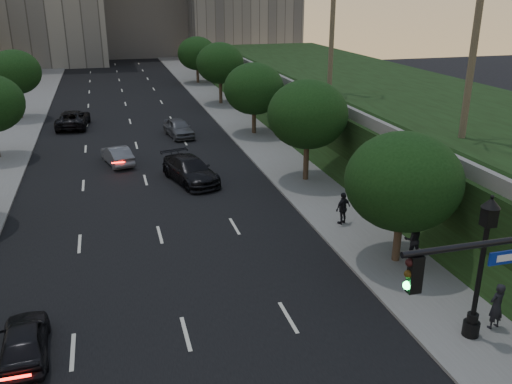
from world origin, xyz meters
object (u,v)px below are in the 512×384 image
object	(u,v)px
sedan_near_left	(24,340)
sedan_near_right	(190,170)
sedan_far_right	(179,128)
sedan_far_left	(73,119)
pedestrian_c	(343,208)
pedestrian_b	(413,239)
pedestrian_a	(496,306)
street_lamp	(480,275)
sedan_mid_left	(117,155)

from	to	relation	value
sedan_near_left	sedan_near_right	distance (m)	18.71
sedan_far_right	sedan_far_left	bearing A→B (deg)	136.70
sedan_far_right	pedestrian_c	size ratio (longest dim) A/B	2.59
sedan_near_left	pedestrian_c	distance (m)	16.85
pedestrian_b	sedan_near_right	bearing A→B (deg)	-43.79
sedan_far_right	pedestrian_c	xyz separation A→B (m)	(5.84, -21.46, 0.25)
pedestrian_a	street_lamp	bearing A→B (deg)	-0.93
sedan_near_left	pedestrian_c	size ratio (longest dim) A/B	2.19
sedan_far_left	pedestrian_b	distance (m)	35.88
pedestrian_c	sedan_near_left	bearing A→B (deg)	1.39
sedan_near_right	sedan_far_right	bearing A→B (deg)	70.29
street_lamp	sedan_near_right	bearing A→B (deg)	109.55
sedan_near_right	pedestrian_b	world-z (taller)	pedestrian_b
sedan_mid_left	street_lamp	bearing A→B (deg)	101.08
street_lamp	sedan_far_left	world-z (taller)	street_lamp
street_lamp	sedan_near_right	xyz separation A→B (m)	(-7.08, 19.94, -1.82)
sedan_near_right	sedan_far_right	xyz separation A→B (m)	(0.90, 12.10, -0.03)
street_lamp	sedan_far_left	size ratio (longest dim) A/B	0.98
street_lamp	sedan_mid_left	world-z (taller)	street_lamp
sedan_mid_left	sedan_far_right	xyz separation A→B (m)	(5.43, 6.79, 0.10)
sedan_near_left	pedestrian_c	bearing A→B (deg)	-157.21
sedan_mid_left	pedestrian_c	distance (m)	18.51
sedan_near_right	sedan_far_left	bearing A→B (deg)	98.46
sedan_far_left	sedan_mid_left	bearing A→B (deg)	110.75
sedan_far_left	pedestrian_a	size ratio (longest dim) A/B	3.11
street_lamp	sedan_far_right	size ratio (longest dim) A/B	1.23
sedan_near_right	pedestrian_c	size ratio (longest dim) A/B	3.17
sedan_far_left	sedan_near_left	bearing A→B (deg)	94.82
sedan_near_right	pedestrian_c	distance (m)	11.54
sedan_near_left	sedan_far_left	xyz separation A→B (m)	(0.36, 34.86, 0.13)
sedan_mid_left	pedestrian_b	world-z (taller)	pedestrian_b
sedan_near_left	sedan_near_right	bearing A→B (deg)	-119.78
pedestrian_b	street_lamp	bearing A→B (deg)	93.70
pedestrian_a	pedestrian_c	xyz separation A→B (m)	(-1.45, 10.39, -0.03)
pedestrian_a	pedestrian_b	xyz separation A→B (m)	(0.12, 5.99, -0.06)
sedan_far_left	pedestrian_c	bearing A→B (deg)	123.68
sedan_far_left	pedestrian_b	size ratio (longest dim) A/B	3.33
sedan_far_left	pedestrian_a	distance (m)	41.25
sedan_near_left	sedan_far_right	size ratio (longest dim) A/B	0.85
sedan_near_left	sedan_far_right	world-z (taller)	sedan_far_right
sedan_near_right	pedestrian_b	bearing A→B (deg)	-74.30
sedan_mid_left	sedan_near_right	xyz separation A→B (m)	(4.53, -5.31, 0.13)
street_lamp	sedan_mid_left	size ratio (longest dim) A/B	1.35
pedestrian_b	pedestrian_c	size ratio (longest dim) A/B	0.97
sedan_near_left	sedan_near_right	size ratio (longest dim) A/B	0.69
sedan_near_left	pedestrian_a	distance (m)	16.89
sedan_far_left	pedestrian_c	xyz separation A→B (m)	(14.80, -27.52, 0.24)
sedan_far_right	pedestrian_c	world-z (taller)	pedestrian_c
sedan_far_right	pedestrian_a	xyz separation A→B (m)	(7.30, -31.85, 0.29)
pedestrian_b	sedan_far_right	bearing A→B (deg)	-58.93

